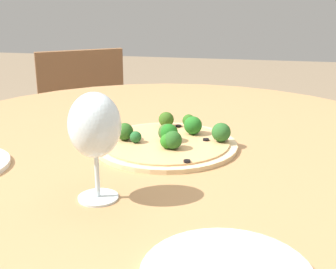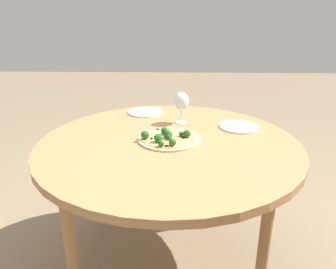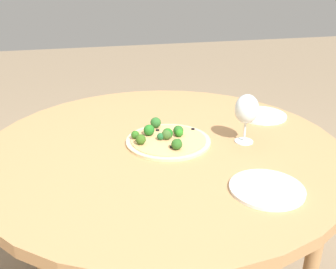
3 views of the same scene
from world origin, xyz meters
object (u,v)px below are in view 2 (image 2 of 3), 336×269
Objects in this scene: wine_glass at (181,102)px; plate_near at (239,127)px; plate_far at (145,112)px; pizza at (167,138)px.

plate_near is (-0.33, 0.08, -0.12)m from wine_glass.
plate_far is (0.23, -0.19, -0.12)m from wine_glass.
pizza is 1.71× the size of wine_glass.
plate_near is at bearing 166.84° from wine_glass.
plate_near and plate_far have the same top height.
pizza is 0.31m from wine_glass.
plate_far is at bearing -71.41° from pizza.
plate_near is 0.62m from plate_far.
wine_glass reaches higher than plate_near.
pizza is 1.45× the size of plate_far.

